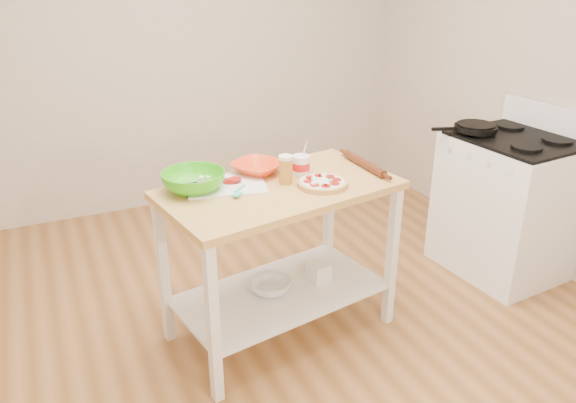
{
  "coord_description": "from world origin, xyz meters",
  "views": [
    {
      "loc": [
        -1.08,
        -2.32,
        2.0
      ],
      "look_at": [
        0.02,
        0.09,
        0.83
      ],
      "focal_mm": 35.0,
      "sensor_mm": 36.0,
      "label": 1
    }
  ],
  "objects_px": {
    "orange_bowl": "(257,168)",
    "shelf_bin": "(319,272)",
    "gas_stove": "(506,205)",
    "spatula": "(239,191)",
    "prep_island": "(280,229)",
    "cutting_board": "(225,184)",
    "rolling_pin": "(364,164)",
    "skillet": "(475,128)",
    "shelf_glass_bowl": "(270,286)",
    "yogurt_tub": "(301,166)",
    "green_bowl": "(194,181)",
    "pizza": "(322,183)",
    "knife": "(197,183)",
    "beer_pint": "(286,169)"
  },
  "relations": [
    {
      "from": "knife",
      "to": "shelf_glass_bowl",
      "type": "height_order",
      "value": "knife"
    },
    {
      "from": "prep_island",
      "to": "cutting_board",
      "type": "bearing_deg",
      "value": 154.13
    },
    {
      "from": "cutting_board",
      "to": "prep_island",
      "type": "bearing_deg",
      "value": -13.19
    },
    {
      "from": "gas_stove",
      "to": "rolling_pin",
      "type": "height_order",
      "value": "gas_stove"
    },
    {
      "from": "gas_stove",
      "to": "spatula",
      "type": "relative_size",
      "value": 8.29
    },
    {
      "from": "beer_pint",
      "to": "cutting_board",
      "type": "bearing_deg",
      "value": 162.86
    },
    {
      "from": "gas_stove",
      "to": "cutting_board",
      "type": "distance_m",
      "value": 1.97
    },
    {
      "from": "skillet",
      "to": "spatula",
      "type": "height_order",
      "value": "skillet"
    },
    {
      "from": "skillet",
      "to": "beer_pint",
      "type": "relative_size",
      "value": 2.79
    },
    {
      "from": "gas_stove",
      "to": "spatula",
      "type": "bearing_deg",
      "value": 176.14
    },
    {
      "from": "orange_bowl",
      "to": "beer_pint",
      "type": "distance_m",
      "value": 0.22
    },
    {
      "from": "skillet",
      "to": "beer_pint",
      "type": "height_order",
      "value": "beer_pint"
    },
    {
      "from": "prep_island",
      "to": "rolling_pin",
      "type": "relative_size",
      "value": 3.4
    },
    {
      "from": "knife",
      "to": "yogurt_tub",
      "type": "height_order",
      "value": "yogurt_tub"
    },
    {
      "from": "pizza",
      "to": "yogurt_tub",
      "type": "height_order",
      "value": "yogurt_tub"
    },
    {
      "from": "skillet",
      "to": "shelf_bin",
      "type": "relative_size",
      "value": 3.8
    },
    {
      "from": "cutting_board",
      "to": "orange_bowl",
      "type": "relative_size",
      "value": 1.74
    },
    {
      "from": "rolling_pin",
      "to": "cutting_board",
      "type": "bearing_deg",
      "value": 175.11
    },
    {
      "from": "beer_pint",
      "to": "pizza",
      "type": "bearing_deg",
      "value": -35.97
    },
    {
      "from": "green_bowl",
      "to": "beer_pint",
      "type": "bearing_deg",
      "value": -12.19
    },
    {
      "from": "cutting_board",
      "to": "orange_bowl",
      "type": "bearing_deg",
      "value": 37.47
    },
    {
      "from": "cutting_board",
      "to": "spatula",
      "type": "xyz_separation_m",
      "value": [
        0.03,
        -0.13,
        0.01
      ]
    },
    {
      "from": "skillet",
      "to": "spatula",
      "type": "relative_size",
      "value": 3.14
    },
    {
      "from": "pizza",
      "to": "rolling_pin",
      "type": "bearing_deg",
      "value": 22.1
    },
    {
      "from": "shelf_glass_bowl",
      "to": "shelf_bin",
      "type": "height_order",
      "value": "shelf_bin"
    },
    {
      "from": "skillet",
      "to": "rolling_pin",
      "type": "bearing_deg",
      "value": -152.0
    },
    {
      "from": "pizza",
      "to": "spatula",
      "type": "bearing_deg",
      "value": 170.11
    },
    {
      "from": "prep_island",
      "to": "knife",
      "type": "relative_size",
      "value": 4.87
    },
    {
      "from": "skillet",
      "to": "cutting_board",
      "type": "relative_size",
      "value": 0.92
    },
    {
      "from": "prep_island",
      "to": "shelf_glass_bowl",
      "type": "bearing_deg",
      "value": 162.84
    },
    {
      "from": "knife",
      "to": "yogurt_tub",
      "type": "bearing_deg",
      "value": -8.01
    },
    {
      "from": "beer_pint",
      "to": "yogurt_tub",
      "type": "xyz_separation_m",
      "value": [
        0.12,
        0.06,
        -0.02
      ]
    },
    {
      "from": "pizza",
      "to": "shelf_glass_bowl",
      "type": "distance_m",
      "value": 0.68
    },
    {
      "from": "knife",
      "to": "orange_bowl",
      "type": "relative_size",
      "value": 1.03
    },
    {
      "from": "pizza",
      "to": "cutting_board",
      "type": "relative_size",
      "value": 0.58
    },
    {
      "from": "prep_island",
      "to": "knife",
      "type": "height_order",
      "value": "knife"
    },
    {
      "from": "prep_island",
      "to": "orange_bowl",
      "type": "height_order",
      "value": "orange_bowl"
    },
    {
      "from": "spatula",
      "to": "orange_bowl",
      "type": "relative_size",
      "value": 0.51
    },
    {
      "from": "orange_bowl",
      "to": "shelf_bin",
      "type": "height_order",
      "value": "orange_bowl"
    },
    {
      "from": "pizza",
      "to": "green_bowl",
      "type": "xyz_separation_m",
      "value": [
        -0.62,
        0.21,
        0.03
      ]
    },
    {
      "from": "rolling_pin",
      "to": "shelf_bin",
      "type": "height_order",
      "value": "rolling_pin"
    },
    {
      "from": "spatula",
      "to": "shelf_glass_bowl",
      "type": "distance_m",
      "value": 0.64
    },
    {
      "from": "cutting_board",
      "to": "beer_pint",
      "type": "height_order",
      "value": "beer_pint"
    },
    {
      "from": "yogurt_tub",
      "to": "orange_bowl",
      "type": "bearing_deg",
      "value": 146.36
    },
    {
      "from": "cutting_board",
      "to": "shelf_glass_bowl",
      "type": "bearing_deg",
      "value": -15.39
    },
    {
      "from": "knife",
      "to": "green_bowl",
      "type": "distance_m",
      "value": 0.06
    },
    {
      "from": "prep_island",
      "to": "green_bowl",
      "type": "distance_m",
      "value": 0.53
    },
    {
      "from": "gas_stove",
      "to": "shelf_bin",
      "type": "height_order",
      "value": "gas_stove"
    },
    {
      "from": "rolling_pin",
      "to": "shelf_bin",
      "type": "distance_m",
      "value": 0.68
    },
    {
      "from": "yogurt_tub",
      "to": "rolling_pin",
      "type": "xyz_separation_m",
      "value": [
        0.38,
        -0.04,
        -0.04
      ]
    }
  ]
}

